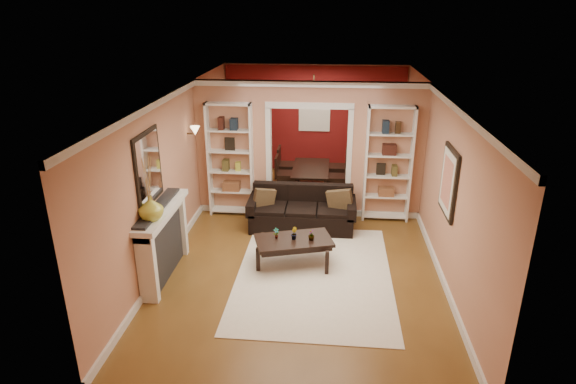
# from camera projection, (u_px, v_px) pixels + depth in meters

# --- Properties ---
(floor) EXTENTS (8.00, 8.00, 0.00)m
(floor) POSITION_uv_depth(u_px,v_px,m) (304.00, 238.00, 8.91)
(floor) COLOR brown
(floor) RESTS_ON ground
(ceiling) EXTENTS (8.00, 8.00, 0.00)m
(ceiling) POSITION_uv_depth(u_px,v_px,m) (306.00, 92.00, 7.93)
(ceiling) COLOR white
(ceiling) RESTS_ON ground
(wall_back) EXTENTS (8.00, 0.00, 8.00)m
(wall_back) POSITION_uv_depth(u_px,v_px,m) (314.00, 119.00, 12.13)
(wall_back) COLOR tan
(wall_back) RESTS_ON ground
(wall_front) EXTENTS (8.00, 0.00, 8.00)m
(wall_front) POSITION_uv_depth(u_px,v_px,m) (282.00, 299.00, 4.71)
(wall_front) COLOR tan
(wall_front) RESTS_ON ground
(wall_left) EXTENTS (0.00, 8.00, 8.00)m
(wall_left) POSITION_uv_depth(u_px,v_px,m) (180.00, 166.00, 8.61)
(wall_left) COLOR tan
(wall_left) RESTS_ON ground
(wall_right) EXTENTS (0.00, 8.00, 8.00)m
(wall_right) POSITION_uv_depth(u_px,v_px,m) (436.00, 173.00, 8.23)
(wall_right) COLOR tan
(wall_right) RESTS_ON ground
(partition_wall) EXTENTS (4.50, 0.15, 2.70)m
(partition_wall) POSITION_uv_depth(u_px,v_px,m) (309.00, 150.00, 9.53)
(partition_wall) COLOR tan
(partition_wall) RESTS_ON floor
(red_back_panel) EXTENTS (4.44, 0.04, 2.64)m
(red_back_panel) POSITION_uv_depth(u_px,v_px,m) (314.00, 121.00, 12.11)
(red_back_panel) COLOR maroon
(red_back_panel) RESTS_ON floor
(dining_window) EXTENTS (0.78, 0.03, 0.98)m
(dining_window) POSITION_uv_depth(u_px,v_px,m) (315.00, 112.00, 11.99)
(dining_window) COLOR #8CA5CC
(dining_window) RESTS_ON wall_back
(area_rug) EXTENTS (2.45, 3.42, 0.01)m
(area_rug) POSITION_uv_depth(u_px,v_px,m) (314.00, 274.00, 7.71)
(area_rug) COLOR white
(area_rug) RESTS_ON floor
(sofa) EXTENTS (2.04, 0.88, 0.80)m
(sofa) POSITION_uv_depth(u_px,v_px,m) (302.00, 209.00, 9.19)
(sofa) COLOR black
(sofa) RESTS_ON floor
(pillow_left) EXTENTS (0.41, 0.30, 0.41)m
(pillow_left) POSITION_uv_depth(u_px,v_px,m) (264.00, 199.00, 9.16)
(pillow_left) COLOR brown
(pillow_left) RESTS_ON sofa
(pillow_right) EXTENTS (0.48, 0.24, 0.46)m
(pillow_right) POSITION_uv_depth(u_px,v_px,m) (340.00, 200.00, 9.03)
(pillow_right) COLOR brown
(pillow_right) RESTS_ON sofa
(coffee_table) EXTENTS (1.37, 0.99, 0.47)m
(coffee_table) POSITION_uv_depth(u_px,v_px,m) (294.00, 252.00, 7.94)
(coffee_table) COLOR black
(coffee_table) RESTS_ON floor
(plant_left) EXTENTS (0.12, 0.11, 0.18)m
(plant_left) POSITION_uv_depth(u_px,v_px,m) (276.00, 233.00, 7.84)
(plant_left) COLOR #336626
(plant_left) RESTS_ON coffee_table
(plant_center) EXTENTS (0.11, 0.13, 0.21)m
(plant_center) POSITION_uv_depth(u_px,v_px,m) (294.00, 233.00, 7.82)
(plant_center) COLOR #336626
(plant_center) RESTS_ON coffee_table
(plant_right) EXTENTS (0.10, 0.10, 0.18)m
(plant_right) POSITION_uv_depth(u_px,v_px,m) (311.00, 235.00, 7.80)
(plant_right) COLOR #336626
(plant_right) RESTS_ON coffee_table
(bookshelf_left) EXTENTS (0.90, 0.30, 2.30)m
(bookshelf_left) POSITION_uv_depth(u_px,v_px,m) (231.00, 160.00, 9.58)
(bookshelf_left) COLOR white
(bookshelf_left) RESTS_ON floor
(bookshelf_right) EXTENTS (0.90, 0.30, 2.30)m
(bookshelf_right) POSITION_uv_depth(u_px,v_px,m) (388.00, 165.00, 9.31)
(bookshelf_right) COLOR white
(bookshelf_right) RESTS_ON floor
(fireplace) EXTENTS (0.32, 1.70, 1.16)m
(fireplace) POSITION_uv_depth(u_px,v_px,m) (165.00, 243.00, 7.48)
(fireplace) COLOR white
(fireplace) RESTS_ON floor
(vase) EXTENTS (0.38, 0.38, 0.37)m
(vase) POSITION_uv_depth(u_px,v_px,m) (151.00, 208.00, 6.83)
(vase) COLOR gold
(vase) RESTS_ON fireplace
(mirror) EXTENTS (0.03, 0.95, 1.10)m
(mirror) POSITION_uv_depth(u_px,v_px,m) (148.00, 168.00, 7.05)
(mirror) COLOR silver
(mirror) RESTS_ON wall_left
(wall_sconce) EXTENTS (0.18, 0.18, 0.22)m
(wall_sconce) POSITION_uv_depth(u_px,v_px,m) (192.00, 132.00, 8.94)
(wall_sconce) COLOR #FFE0A5
(wall_sconce) RESTS_ON wall_left
(framed_art) EXTENTS (0.04, 0.85, 1.05)m
(framed_art) POSITION_uv_depth(u_px,v_px,m) (448.00, 182.00, 7.23)
(framed_art) COLOR black
(framed_art) RESTS_ON wall_right
(dining_table) EXTENTS (1.50, 0.84, 0.53)m
(dining_table) POSITION_uv_depth(u_px,v_px,m) (312.00, 178.00, 11.21)
(dining_table) COLOR black
(dining_table) RESTS_ON floor
(dining_chair_nw) EXTENTS (0.49, 0.49, 0.90)m
(dining_chair_nw) POSITION_uv_depth(u_px,v_px,m) (287.00, 174.00, 10.91)
(dining_chair_nw) COLOR black
(dining_chair_nw) RESTS_ON floor
(dining_chair_ne) EXTENTS (0.44, 0.44, 0.84)m
(dining_chair_ne) POSITION_uv_depth(u_px,v_px,m) (336.00, 177.00, 10.83)
(dining_chair_ne) COLOR black
(dining_chair_ne) RESTS_ON floor
(dining_chair_sw) EXTENTS (0.55, 0.55, 0.94)m
(dining_chair_sw) POSITION_uv_depth(u_px,v_px,m) (290.00, 165.00, 11.46)
(dining_chair_sw) COLOR black
(dining_chair_sw) RESTS_ON floor
(dining_chair_se) EXTENTS (0.47, 0.47, 0.91)m
(dining_chair_se) POSITION_uv_depth(u_px,v_px,m) (336.00, 167.00, 11.38)
(dining_chair_se) COLOR black
(dining_chair_se) RESTS_ON floor
(chandelier) EXTENTS (0.50, 0.50, 0.30)m
(chandelier) POSITION_uv_depth(u_px,v_px,m) (313.00, 102.00, 10.68)
(chandelier) COLOR #3F2F1C
(chandelier) RESTS_ON ceiling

